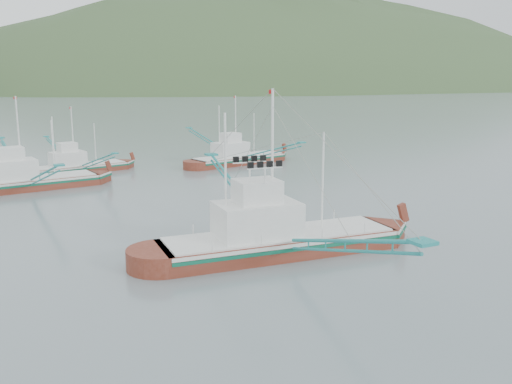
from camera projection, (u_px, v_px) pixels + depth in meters
name	position (u px, v px, depth m)	size (l,w,h in m)	color
ground	(295.00, 253.00, 39.63)	(1200.00, 1200.00, 0.00)	slate
main_boat	(276.00, 229.00, 39.04)	(16.85, 29.96, 12.14)	maroon
bg_boat_left	(25.00, 175.00, 60.95)	(15.00, 26.39, 10.73)	maroon
bg_boat_right	(238.00, 151.00, 78.35)	(14.21, 24.56, 10.08)	maroon
bg_boat_far	(76.00, 160.00, 71.46)	(12.56, 21.76, 8.92)	maroon
headland_right	(282.00, 88.00, 521.42)	(684.00, 432.00, 306.00)	#354E28
ridge_distant	(23.00, 87.00, 542.50)	(960.00, 400.00, 240.00)	slate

